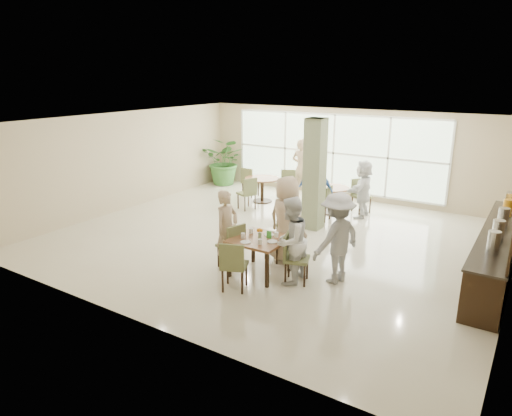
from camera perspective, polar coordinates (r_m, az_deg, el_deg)
The scene contains 20 objects.
ground at distance 11.04m, azimuth 2.49°, elevation -3.82°, with size 10.00×10.00×0.00m, color beige.
room_shell at distance 10.57m, azimuth 2.60°, elevation 4.86°, with size 10.00×10.00×10.00m.
window_bank at distance 14.78m, azimuth 9.64°, elevation 6.80°, with size 7.00×0.04×7.00m.
column at distance 11.50m, azimuth 7.32°, elevation 4.15°, with size 0.45×0.45×2.80m, color #646F4D.
main_table at distance 8.91m, azimuth 0.47°, elevation -4.32°, with size 1.02×1.02×0.75m.
round_table_left at distance 14.05m, azimuth 0.79°, elevation 3.06°, with size 1.07×1.07×0.75m.
round_table_right at distance 13.08m, azimuth 9.39°, elevation 1.76°, with size 1.01×1.01×0.75m.
chairs_main_table at distance 8.99m, azimuth 0.51°, elevation -5.43°, with size 2.02×2.21×0.95m.
chairs_table_left at distance 14.03m, azimuth 0.73°, elevation 2.66°, with size 1.84×2.02×0.95m.
chairs_table_right at distance 13.12m, azimuth 9.57°, elevation 1.45°, with size 2.00×1.82×0.95m.
tabletop_clutter at distance 8.85m, azimuth 0.51°, elevation -3.48°, with size 0.75×0.79×0.21m.
buffet_counter at distance 10.04m, azimuth 28.06°, elevation -4.60°, with size 0.64×4.70×1.95m.
potted_plant at distance 16.25m, azimuth -3.85°, elevation 5.86°, with size 1.51×1.51×1.68m, color #33692A.
teen_left at distance 9.24m, azimuth -3.65°, elevation -2.66°, with size 0.59×0.39×1.61m, color tan.
teen_far at distance 9.49m, azimuth 3.85°, elevation -1.42°, with size 0.90×0.49×1.84m, color tan.
teen_right at distance 8.53m, azimuth 4.31°, elevation -4.09°, with size 0.82×0.64×1.68m, color white.
teen_standing at distance 8.67m, azimuth 10.08°, elevation -3.72°, with size 1.13×0.65×1.75m, color #979799.
adult_a at distance 12.20m, azimuth 7.33°, elevation 2.09°, with size 0.96×0.55×1.64m, color #467BD2.
adult_b at distance 12.82m, azimuth 13.24°, elevation 2.35°, with size 1.47×0.64×1.59m, color white.
adult_standing at distance 14.65m, azimuth 5.69°, elevation 5.00°, with size 0.68×0.45×1.86m, color tan.
Camera 1 is at (5.17, -8.97, 3.84)m, focal length 32.00 mm.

